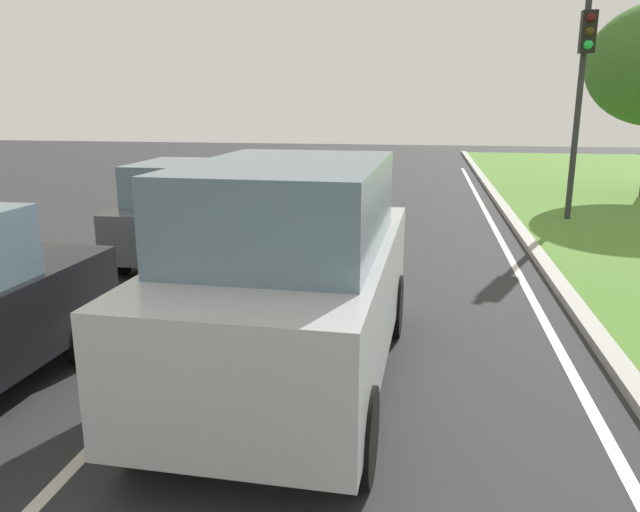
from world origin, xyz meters
TOP-DOWN VIEW (x-y plane):
  - ground_plane at (0.00, 14.00)m, footprint 60.00×60.00m
  - lane_line_center at (-0.70, 14.00)m, footprint 0.12×32.00m
  - lane_line_right_edge at (3.60, 14.00)m, footprint 0.12×32.00m
  - curb_right at (4.10, 14.00)m, footprint 0.24×48.00m
  - car_suv_ahead at (0.73, 8.77)m, footprint 2.07×4.55m
  - car_hatchback_far at (-2.22, 13.48)m, footprint 1.76×3.71m
  - traffic_light_near_right at (5.41, 18.33)m, footprint 0.32×0.50m

SIDE VIEW (x-z plane):
  - ground_plane at x=0.00m, z-range 0.00..0.00m
  - lane_line_center at x=-0.70m, z-range 0.00..0.01m
  - lane_line_right_edge at x=3.60m, z-range 0.00..0.01m
  - curb_right at x=4.10m, z-range 0.00..0.12m
  - car_hatchback_far at x=-2.22m, z-range -0.01..1.77m
  - car_suv_ahead at x=0.73m, z-range 0.03..2.31m
  - traffic_light_near_right at x=5.41m, z-range 0.86..5.90m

